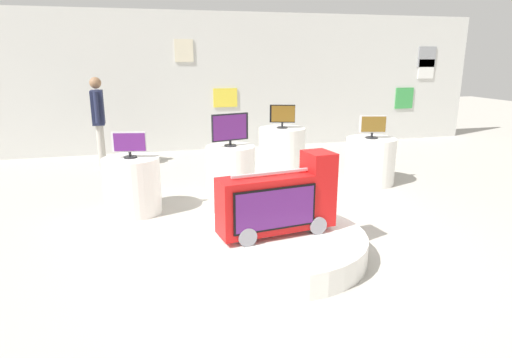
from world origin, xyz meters
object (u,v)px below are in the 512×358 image
object	(u,v)px
novelty_firetruck_tv	(279,202)
tv_on_far_right	(230,128)
display_pedestal_center_rear	(282,148)
display_pedestal_left_rear	(132,185)
main_display_pedestal	(276,245)
shopper_browsing_near_truck	(98,116)
tv_on_center_rear	(283,115)
display_pedestal_right_rear	(370,161)
tv_on_right_rear	(373,126)
display_pedestal_far_right	(231,171)
tv_on_left_rear	(129,144)

from	to	relation	value
novelty_firetruck_tv	tv_on_far_right	bearing A→B (deg)	90.85
display_pedestal_center_rear	tv_on_far_right	world-z (taller)	tv_on_far_right
novelty_firetruck_tv	display_pedestal_left_rear	distance (m)	2.28
novelty_firetruck_tv	main_display_pedestal	bearing A→B (deg)	171.55
tv_on_far_right	shopper_browsing_near_truck	distance (m)	2.93
shopper_browsing_near_truck	tv_on_center_rear	bearing A→B (deg)	-14.72
main_display_pedestal	display_pedestal_right_rear	distance (m)	3.18
novelty_firetruck_tv	display_pedestal_left_rear	xyz separation A→B (m)	(-1.42, 1.77, -0.22)
display_pedestal_center_rear	tv_on_far_right	size ratio (longest dim) A/B	1.51
novelty_firetruck_tv	tv_on_far_right	distance (m)	2.21
tv_on_center_rear	tv_on_right_rear	bearing A→B (deg)	-52.39
display_pedestal_right_rear	tv_on_far_right	distance (m)	2.37
display_pedestal_right_rear	tv_on_far_right	xyz separation A→B (m)	(-2.28, -0.04, 0.62)
tv_on_center_rear	tv_on_far_right	size ratio (longest dim) A/B	0.79
display_pedestal_right_rear	tv_on_right_rear	distance (m)	0.56
main_display_pedestal	tv_on_center_rear	xyz separation A→B (m)	(1.24, 3.55, 0.84)
novelty_firetruck_tv	display_pedestal_far_right	size ratio (longest dim) A/B	1.67
display_pedestal_left_rear	display_pedestal_far_right	world-z (taller)	same
display_pedestal_center_rear	shopper_browsing_near_truck	bearing A→B (deg)	165.35
display_pedestal_left_rear	tv_on_right_rear	distance (m)	3.74
tv_on_center_rear	shopper_browsing_near_truck	distance (m)	3.28
display_pedestal_center_rear	display_pedestal_right_rear	size ratio (longest dim) A/B	1.07
display_pedestal_far_right	main_display_pedestal	bearing A→B (deg)	-89.86
display_pedestal_center_rear	tv_on_right_rear	xyz separation A→B (m)	(1.04, -1.35, 0.56)
tv_on_center_rear	tv_on_right_rear	size ratio (longest dim) A/B	1.09
display_pedestal_far_right	shopper_browsing_near_truck	size ratio (longest dim) A/B	0.45
novelty_firetruck_tv	tv_on_center_rear	size ratio (longest dim) A/B	2.79
tv_on_right_rear	display_pedestal_far_right	xyz separation A→B (m)	(-2.28, -0.04, -0.56)
tv_on_right_rear	tv_on_center_rear	bearing A→B (deg)	127.61
tv_on_left_rear	display_pedestal_center_rear	size ratio (longest dim) A/B	0.51
tv_on_center_rear	display_pedestal_far_right	size ratio (longest dim) A/B	0.60
display_pedestal_center_rear	tv_on_far_right	distance (m)	1.97
display_pedestal_left_rear	display_pedestal_right_rear	bearing A→B (deg)	6.95
display_pedestal_center_rear	shopper_browsing_near_truck	world-z (taller)	shopper_browsing_near_truck
tv_on_left_rear	display_pedestal_right_rear	bearing A→B (deg)	7.01
display_pedestal_right_rear	shopper_browsing_near_truck	size ratio (longest dim) A/B	0.48
main_display_pedestal	shopper_browsing_near_truck	xyz separation A→B (m)	(-1.93, 4.38, 0.83)
tv_on_far_right	tv_on_left_rear	bearing A→B (deg)	-163.63
main_display_pedestal	display_pedestal_right_rear	bearing A→B (deg)	44.15
tv_on_right_rear	tv_on_far_right	size ratio (longest dim) A/B	0.73
main_display_pedestal	shopper_browsing_near_truck	bearing A→B (deg)	113.73
display_pedestal_left_rear	tv_on_far_right	bearing A→B (deg)	16.21
display_pedestal_right_rear	tv_on_left_rear	bearing A→B (deg)	-172.99
tv_on_center_rear	tv_on_far_right	xyz separation A→B (m)	(-1.25, -1.38, 0.03)
tv_on_left_rear	tv_on_center_rear	xyz separation A→B (m)	(2.64, 1.79, 0.05)
main_display_pedestal	display_pedestal_left_rear	xyz separation A→B (m)	(-1.39, 1.76, 0.24)
tv_on_center_rear	display_pedestal_right_rear	distance (m)	1.80
main_display_pedestal	novelty_firetruck_tv	world-z (taller)	novelty_firetruck_tv
tv_on_right_rear	shopper_browsing_near_truck	xyz separation A→B (m)	(-4.20, 2.18, 0.02)
novelty_firetruck_tv	tv_on_center_rear	bearing A→B (deg)	71.10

